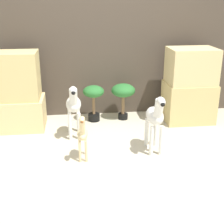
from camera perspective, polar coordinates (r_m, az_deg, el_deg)
ground_plane at (r=3.44m, az=0.75°, el=-9.08°), size 14.00×14.00×0.00m
wall_back at (r=4.59m, az=-1.74°, el=12.95°), size 6.40×0.08×2.20m
rock_pillar_left at (r=4.32m, az=-16.94°, el=3.27°), size 0.67×0.51×1.04m
rock_pillar_right at (r=4.52m, az=14.01°, el=4.55°), size 0.67×0.51×1.04m
zebra_right at (r=3.52m, az=7.95°, el=-0.94°), size 0.19×0.48×0.72m
zebra_left at (r=3.90m, az=-7.04°, el=1.23°), size 0.20×0.48×0.72m
giraffe_figurine at (r=3.37m, az=-5.44°, el=-3.98°), size 0.12×0.35×0.56m
potted_palm_front at (r=4.41m, az=-3.40°, el=2.94°), size 0.30×0.30×0.52m
potted_palm_back at (r=4.46m, az=2.06°, el=3.58°), size 0.34×0.34×0.53m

